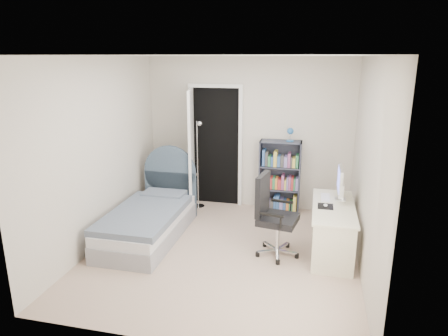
% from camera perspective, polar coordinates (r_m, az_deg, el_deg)
% --- Properties ---
extents(room_shell, '(3.50, 3.70, 2.60)m').
position_cam_1_polar(room_shell, '(4.93, -0.10, 1.09)').
color(room_shell, tan).
rests_on(room_shell, ground).
extents(door, '(0.92, 0.81, 2.06)m').
position_cam_1_polar(door, '(6.60, -3.43, 2.87)').
color(door, black).
rests_on(door, ground).
extents(bed, '(0.89, 1.86, 1.15)m').
position_cam_1_polar(bed, '(5.82, -10.51, -7.16)').
color(bed, gray).
rests_on(bed, ground).
extents(nightstand, '(0.41, 0.41, 0.60)m').
position_cam_1_polar(nightstand, '(6.94, -6.03, -2.01)').
color(nightstand, tan).
rests_on(nightstand, ground).
extents(floor_lamp, '(0.21, 0.21, 1.50)m').
position_cam_1_polar(floor_lamp, '(6.68, -3.63, -0.72)').
color(floor_lamp, silver).
rests_on(floor_lamp, ground).
extents(bookcase, '(0.66, 0.28, 1.41)m').
position_cam_1_polar(bookcase, '(6.62, 7.98, -1.62)').
color(bookcase, '#363A4A').
rests_on(bookcase, ground).
extents(desk, '(0.53, 1.32, 1.09)m').
position_cam_1_polar(desk, '(5.43, 15.22, -8.06)').
color(desk, beige).
rests_on(desk, ground).
extents(office_chair, '(0.57, 0.59, 1.07)m').
position_cam_1_polar(office_chair, '(5.15, 6.83, -6.16)').
color(office_chair, silver).
rests_on(office_chair, ground).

